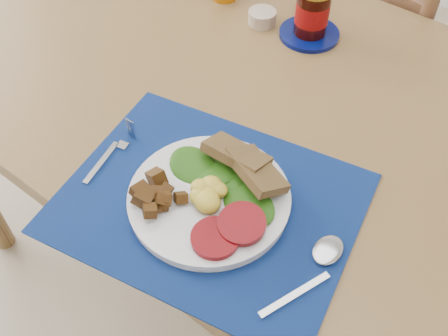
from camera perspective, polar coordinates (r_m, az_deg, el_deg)
name	(u,v)px	position (r m, az deg, el deg)	size (l,w,h in m)	color
ground	(194,311)	(1.61, -3.33, -15.26)	(4.00, 4.00, 0.00)	tan
table	(239,109)	(1.16, 1.61, 6.46)	(1.40, 0.90, 0.75)	brown
chair_far	(379,18)	(1.63, 16.49, 15.37)	(0.50, 0.49, 1.17)	brown
placemat	(209,203)	(0.88, -1.61, -3.78)	(0.48, 0.38, 0.00)	black
breakfast_plate	(205,195)	(0.86, -2.06, -2.96)	(0.27, 0.27, 0.06)	silver
fork	(115,152)	(0.97, -11.79, 1.77)	(0.04, 0.15, 0.00)	#B2B5BA
spoon	(318,264)	(0.82, 10.20, -10.21)	(0.05, 0.18, 0.01)	#B2B5BA
ramekin	(262,18)	(1.25, 4.16, 16.02)	(0.06, 0.06, 0.03)	tan
jam_on_saucer	(312,15)	(1.21, 9.55, 16.11)	(0.14, 0.14, 0.12)	#050E52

